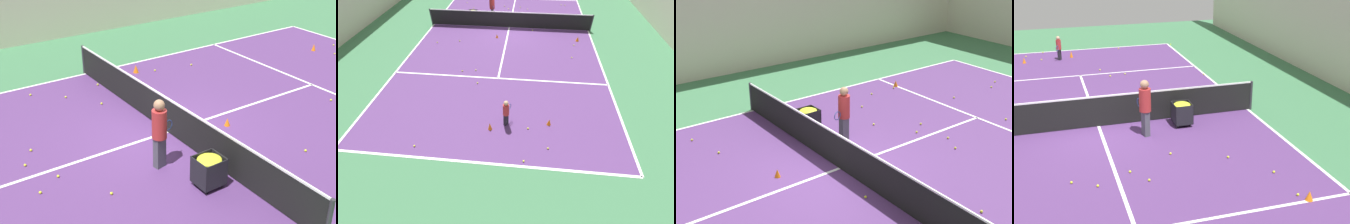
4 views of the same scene
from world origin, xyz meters
The scene contains 34 objects.
ground_plane centered at (0.00, 0.00, 0.00)m, with size 35.54×35.54×0.00m, color #3D754C.
court_playing_area centered at (0.00, 0.00, 0.00)m, with size 10.82×22.27×0.00m.
line_baseline_near centered at (0.00, -11.14, 0.01)m, with size 10.82×0.10×0.00m, color white.
line_sideline_left centered at (-5.41, 0.00, 0.01)m, with size 0.10×22.27×0.00m, color white.
line_service_near centered at (0.00, -6.12, 0.01)m, with size 10.82×0.10×0.00m, color white.
line_centre_service centered at (0.00, 0.00, 0.01)m, with size 0.10×12.25×0.00m, color white.
tennis_net centered at (0.00, 0.00, 0.55)m, with size 11.12×0.10×1.07m.
player_near_baseline centered at (0.72, -9.20, 0.69)m, with size 0.33×0.59×1.21m.
coach_at_net centered at (-1.35, 1.17, 1.05)m, with size 0.43×0.70×1.84m.
ball_cart centered at (-2.69, 0.69, 0.57)m, with size 0.60×0.64×0.80m.
training_cone_0 centered at (-4.25, 6.09, 0.13)m, with size 0.20×0.20×0.25m, color orange.
training_cone_1 centered at (-0.65, -1.65, 0.12)m, with size 0.17×0.17×0.23m, color orange.
training_cone_2 centered at (0.12, -9.55, 0.17)m, with size 0.16×0.16×0.34m, color orange.
training_cone_3 centered at (2.42, -9.07, 0.15)m, with size 0.17×0.17×0.29m, color orange.
tennis_ball_1 centered at (1.50, -10.93, 0.04)m, with size 0.07×0.07×0.07m, color yellow.
tennis_ball_2 centered at (-0.77, 4.06, 0.04)m, with size 0.07×0.07×0.07m, color yellow.
tennis_ball_5 centered at (-1.72, 2.73, 0.04)m, with size 0.07×0.07×0.07m, color yellow.
tennis_ball_6 centered at (-2.52, -10.68, 0.04)m, with size 0.07×0.07×0.07m, color yellow.
tennis_ball_7 centered at (-1.95, -5.70, 0.04)m, with size 0.07×0.07×0.07m, color yellow.
tennis_ball_8 centered at (2.36, -10.30, 0.04)m, with size 0.07×0.07×0.07m, color yellow.
tennis_ball_10 centered at (1.63, -0.37, 0.04)m, with size 0.07×0.07×0.07m, color yellow.
tennis_ball_11 centered at (-3.23, 3.43, 0.04)m, with size 0.07×0.07×0.07m, color yellow.
tennis_ball_13 centered at (-5.34, -4.58, 0.04)m, with size 0.07×0.07×0.07m, color yellow.
tennis_ball_14 centered at (-2.94, -2.40, 0.04)m, with size 0.07×0.07×0.07m, color yellow.
tennis_ball_15 centered at (-4.09, 5.83, 0.04)m, with size 0.07×0.07×0.07m, color yellow.
tennis_ball_18 centered at (-0.38, 3.47, 0.04)m, with size 0.07×0.07×0.07m, color yellow.
tennis_ball_22 centered at (0.55, 3.96, 0.04)m, with size 0.07×0.07×0.07m, color yellow.
tennis_ball_24 centered at (1.17, 3.60, 0.04)m, with size 0.07×0.07×0.07m, color yellow.
tennis_ball_26 centered at (-0.95, -6.66, 0.04)m, with size 0.07×0.07×0.07m, color yellow.
tennis_ball_29 centered at (-5.53, -10.78, 0.04)m, with size 0.07×0.07×0.07m, color yellow.
tennis_ball_32 centered at (-4.28, -2.74, 0.04)m, with size 0.07×0.07×0.07m, color yellow.
tennis_ball_34 centered at (1.60, -9.40, 0.04)m, with size 0.07×0.07×0.07m, color yellow.
tennis_ball_35 centered at (-4.07, 4.61, 0.04)m, with size 0.07×0.07×0.07m, color yellow.
tennis_ball_36 centered at (-1.26, -5.56, 0.04)m, with size 0.07×0.07×0.07m, color yellow.
Camera 4 is at (1.54, 14.51, 6.07)m, focal length 50.00 mm.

